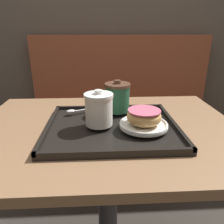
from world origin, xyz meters
TOP-DOWN VIEW (x-y plane):
  - wall_behind at (0.00, 1.10)m, footprint 8.00×0.05m
  - booth_bench at (0.14, 0.87)m, footprint 1.37×0.44m
  - cafe_table at (0.00, 0.00)m, footprint 0.95×0.69m
  - serving_tray at (0.02, -0.03)m, footprint 0.44×0.37m
  - coffee_cup_front at (-0.03, -0.04)m, footprint 0.10×0.10m
  - coffee_cup_rear at (0.04, 0.09)m, footprint 0.10×0.10m
  - plate_with_chocolate_donut at (0.12, -0.06)m, footprint 0.16×0.16m
  - donut_chocolate_glazed at (0.12, -0.06)m, footprint 0.11×0.11m
  - spoon at (-0.12, 0.09)m, footprint 0.13×0.07m

SIDE VIEW (x-z plane):
  - booth_bench at x=0.14m, z-range -0.18..0.82m
  - cafe_table at x=0.00m, z-range 0.20..0.92m
  - serving_tray at x=0.02m, z-range 0.71..0.74m
  - spoon at x=-0.12m, z-range 0.74..0.75m
  - plate_with_chocolate_donut at x=0.12m, z-range 0.74..0.76m
  - donut_chocolate_glazed at x=0.12m, z-range 0.76..0.80m
  - coffee_cup_front at x=-0.03m, z-range 0.74..0.86m
  - coffee_cup_rear at x=0.04m, z-range 0.74..0.86m
  - wall_behind at x=0.00m, z-range 0.00..2.40m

